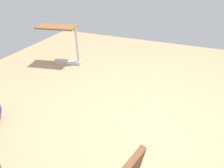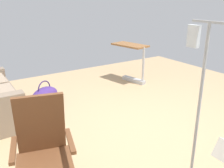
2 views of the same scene
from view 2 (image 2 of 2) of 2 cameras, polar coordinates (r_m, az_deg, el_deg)
name	(u,v)px [view 2 (image 2 of 2)]	position (r m, az deg, el deg)	size (l,w,h in m)	color
ground_plane	(148,129)	(3.79, 8.27, -10.01)	(6.84, 6.84, 0.00)	tan
rocking_chair	(44,155)	(2.40, -15.24, -15.37)	(0.86, 0.66, 1.05)	brown
overbed_table	(132,58)	(5.63, 4.63, 5.82)	(0.87, 0.55, 0.84)	#B2B5BA
duffel_bag	(45,95)	(4.68, -14.99, -2.49)	(0.54, 0.64, 0.43)	#472D7A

